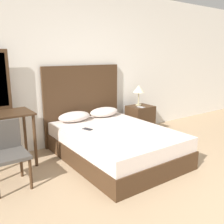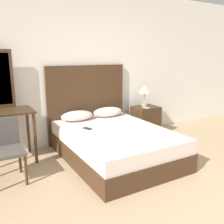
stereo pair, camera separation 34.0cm
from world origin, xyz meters
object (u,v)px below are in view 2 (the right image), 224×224
Objects in this scene: nightstand at (146,121)px; table_lamp at (145,90)px; phone_on_bed at (87,128)px; chair at (5,146)px; bed at (115,144)px; phone_on_nightstand at (146,108)px.

table_lamp is (0.02, 0.08, 0.60)m from nightstand.
chair is (-1.19, -0.12, -0.02)m from phone_on_bed.
phone_on_bed is at bearing -160.33° from table_lamp.
bed is 1.24m from phone_on_nightstand.
chair reaches higher than phone_on_nightstand.
chair is at bearing 175.33° from bed.
phone_on_bed is 0.29× the size of nightstand.
bed is 0.49m from phone_on_bed.
bed is 12.16× the size of phone_on_nightstand.
phone_on_bed is 1.62m from table_lamp.
phone_on_nightstand is (-0.09, -0.18, -0.31)m from table_lamp.
chair is (-2.57, -0.46, -0.13)m from phone_on_nightstand.
nightstand is at bearing 31.84° from bed.
table_lamp is 0.51× the size of chair.
phone_on_bed is at bearing -162.96° from nightstand.
bed is 1.56m from chair.
phone_on_nightstand is (1.39, 0.35, 0.11)m from phone_on_bed.
table_lamp reaches higher than nightstand.
chair is (-1.54, 0.13, 0.22)m from bed.
phone_on_nightstand is (-0.07, -0.10, 0.29)m from nightstand.
nightstand reaches higher than phone_on_bed.
nightstand is 1.44× the size of table_lamp.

